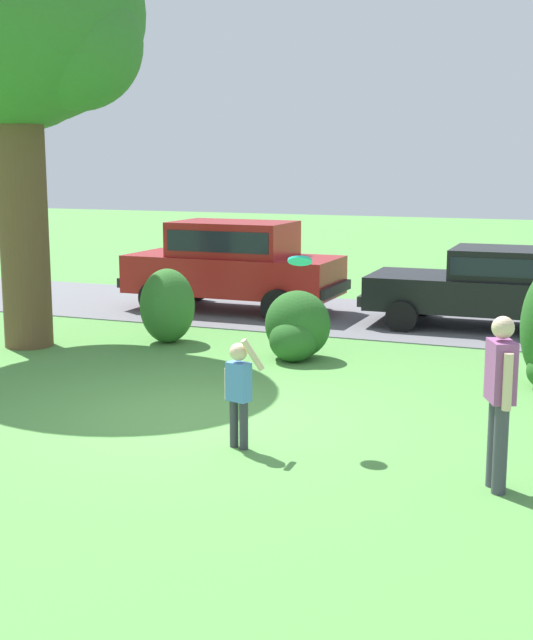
% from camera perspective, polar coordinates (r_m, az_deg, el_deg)
% --- Properties ---
extents(ground_plane, '(80.00, 80.00, 0.00)m').
position_cam_1_polar(ground_plane, '(11.23, -4.36, -6.33)').
color(ground_plane, '#518E42').
extents(driveway_strip, '(28.00, 4.40, 0.02)m').
position_cam_1_polar(driveway_strip, '(18.25, 6.31, 0.16)').
color(driveway_strip, slate).
rests_on(driveway_strip, ground).
extents(oak_tree_large, '(4.43, 4.51, 7.43)m').
position_cam_1_polar(oak_tree_large, '(15.98, -15.52, 17.59)').
color(oak_tree_large, brown).
rests_on(oak_tree_large, ground).
extents(shrub_near_tree, '(0.96, 1.03, 1.32)m').
position_cam_1_polar(shrub_near_tree, '(15.72, -6.41, 0.92)').
color(shrub_near_tree, '#33702B').
rests_on(shrub_near_tree, ground).
extents(shrub_centre_left, '(1.08, 1.14, 1.11)m').
position_cam_1_polar(shrub_centre_left, '(14.36, 1.95, -0.56)').
color(shrub_centre_left, '#286023').
rests_on(shrub_centre_left, ground).
extents(parked_sedan, '(4.44, 2.17, 1.56)m').
position_cam_1_polar(parked_sedan, '(17.41, 13.93, 2.22)').
color(parked_sedan, black).
rests_on(parked_sedan, ground).
extents(parked_suv, '(4.71, 2.12, 1.92)m').
position_cam_1_polar(parked_suv, '(18.83, -2.16, 3.80)').
color(parked_suv, maroon).
rests_on(parked_suv, ground).
extents(child_thrower, '(0.47, 0.22, 1.29)m').
position_cam_1_polar(child_thrower, '(9.89, -1.80, -4.29)').
color(child_thrower, '#383842').
rests_on(child_thrower, ground).
extents(frisbee, '(0.30, 0.26, 0.18)m').
position_cam_1_polar(frisbee, '(10.10, 2.17, 3.84)').
color(frisbee, '#1EB7B2').
extents(adult_onlooker, '(0.35, 0.49, 1.74)m').
position_cam_1_polar(adult_onlooker, '(8.87, 14.82, -4.59)').
color(adult_onlooker, '#3F3F4C').
rests_on(adult_onlooker, ground).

